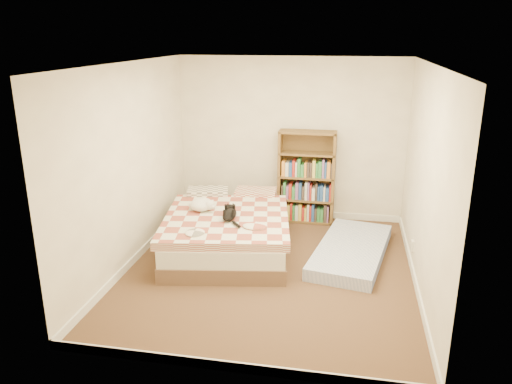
% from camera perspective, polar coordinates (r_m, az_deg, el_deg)
% --- Properties ---
extents(room, '(3.51, 4.01, 2.51)m').
position_cam_1_polar(room, '(5.86, 1.63, 1.63)').
color(room, '#45271D').
rests_on(room, ground).
extents(bed, '(1.88, 2.41, 0.59)m').
position_cam_1_polar(bed, '(6.84, -3.18, -4.22)').
color(bed, brown).
rests_on(bed, room).
extents(bookshelf, '(0.86, 0.29, 1.43)m').
position_cam_1_polar(bookshelf, '(7.75, 5.76, 0.46)').
color(bookshelf, brown).
rests_on(bookshelf, room).
extents(floor_mattress, '(1.13, 1.93, 0.16)m').
position_cam_1_polar(floor_mattress, '(6.74, 10.83, -6.61)').
color(floor_mattress, '#6979AF').
rests_on(floor_mattress, room).
extents(black_cat, '(0.25, 0.63, 0.14)m').
position_cam_1_polar(black_cat, '(6.46, -2.95, -2.50)').
color(black_cat, black).
rests_on(black_cat, bed).
extents(white_dog, '(0.41, 0.43, 0.17)m').
position_cam_1_polar(white_dog, '(6.77, -6.19, -1.45)').
color(white_dog, silver).
rests_on(white_dog, bed).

